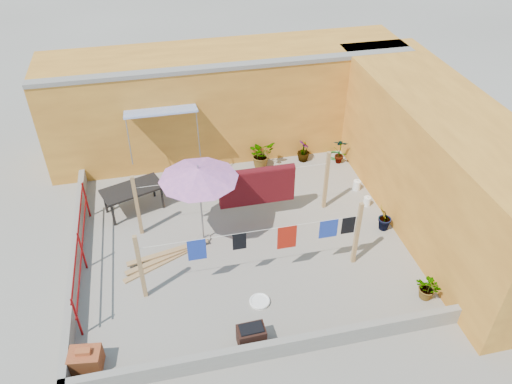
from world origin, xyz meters
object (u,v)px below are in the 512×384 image
brazier (251,336)px  water_jug_b (357,185)px  patio_umbrella (198,174)px  plant_back_a (261,154)px  brick_stack (86,360)px  water_jug_a (367,201)px  white_basin (260,301)px  green_hose (335,155)px  outdoor_table (132,190)px

brazier → water_jug_b: 6.16m
patio_umbrella → plant_back_a: bearing=53.7°
brick_stack → water_jug_a: 8.25m
brazier → plant_back_a: size_ratio=0.67×
brick_stack → water_jug_b: (7.40, 4.40, -0.08)m
white_basin → plant_back_a: plant_back_a is taller
white_basin → water_jug_b: bearing=43.6°
brazier → green_hose: bearing=57.2°
water_jug_a → brazier: bearing=-137.3°
outdoor_table → water_jug_a: (6.33, -1.20, -0.54)m
green_hose → outdoor_table: bearing=-167.6°
outdoor_table → water_jug_a: size_ratio=5.69×
outdoor_table → plant_back_a: bearing=19.7°
water_jug_a → water_jug_b: water_jug_b is taller
brick_stack → green_hose: bearing=40.1°
outdoor_table → white_basin: size_ratio=3.79×
brick_stack → water_jug_a: brick_stack is taller
brick_stack → plant_back_a: bearing=51.5°
brick_stack → white_basin: 3.78m
water_jug_a → green_hose: (0.00, 2.59, -0.10)m
patio_umbrella → plant_back_a: 4.07m
patio_umbrella → brazier: 3.87m
patio_umbrella → white_basin: (0.93, -2.36, -2.01)m
brazier → green_hose: size_ratio=1.16×
plant_back_a → patio_umbrella: bearing=-126.3°
outdoor_table → water_jug_b: size_ratio=5.23×
brick_stack → brazier: bearing=-3.0°
brick_stack → brazier: brick_stack is taller
brick_stack → plant_back_a: size_ratio=0.77×
brick_stack → water_jug_a: (7.40, 3.64, -0.09)m
patio_umbrella → water_jug_a: 5.05m
brick_stack → outdoor_table: bearing=77.5°
outdoor_table → water_jug_b: (6.33, -0.43, -0.53)m
brazier → plant_back_a: plant_back_a is taller
water_jug_b → plant_back_a: (-2.44, 1.83, 0.29)m
white_basin → water_jug_a: (3.72, 2.78, 0.09)m
water_jug_a → plant_back_a: 3.57m
water_jug_b → water_jug_a: bearing=-90.0°
patio_umbrella → water_jug_a: size_ratio=7.88×
water_jug_a → water_jug_b: 0.77m
white_basin → water_jug_b: (3.72, 3.55, 0.11)m
white_basin → water_jug_b: 5.14m
water_jug_a → plant_back_a: plant_back_a is taller
patio_umbrella → white_basin: patio_umbrella is taller
brick_stack → white_basin: (3.68, 0.85, -0.19)m
water_jug_b → plant_back_a: plant_back_a is taller
patio_umbrella → green_hose: size_ratio=4.87×
outdoor_table → brick_stack: outdoor_table is taller
water_jug_b → plant_back_a: 3.06m
plant_back_a → brazier: bearing=-104.8°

